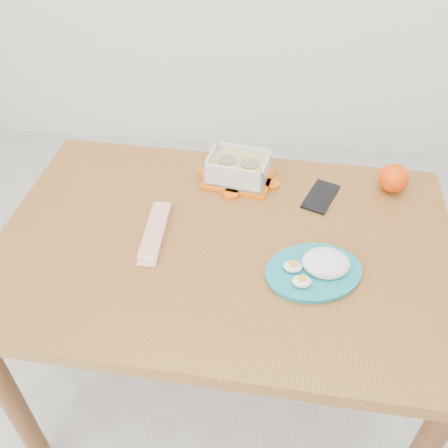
# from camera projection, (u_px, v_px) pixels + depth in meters

# --- Properties ---
(ground) EXTENTS (3.50, 3.50, 0.00)m
(ground) POSITION_uv_depth(u_px,v_px,m) (262.00, 427.00, 1.71)
(ground) COLOR #B7B7B2
(ground) RESTS_ON ground
(dining_table) EXTENTS (1.24, 0.87, 0.75)m
(dining_table) POSITION_uv_depth(u_px,v_px,m) (224.00, 266.00, 1.38)
(dining_table) COLOR #A4682E
(dining_table) RESTS_ON ground
(food_container) EXTENTS (0.22, 0.18, 0.08)m
(food_container) POSITION_uv_depth(u_px,v_px,m) (238.00, 169.00, 1.48)
(food_container) COLOR #E45606
(food_container) RESTS_ON dining_table
(orange_fruit) EXTENTS (0.09, 0.09, 0.09)m
(orange_fruit) POSITION_uv_depth(u_px,v_px,m) (394.00, 178.00, 1.44)
(orange_fruit) COLOR #FF5305
(orange_fruit) RESTS_ON dining_table
(rice_plate) EXTENTS (0.30, 0.30, 0.06)m
(rice_plate) POSITION_uv_depth(u_px,v_px,m) (318.00, 267.00, 1.21)
(rice_plate) COLOR teal
(rice_plate) RESTS_ON dining_table
(candy_bar) EXTENTS (0.05, 0.21, 0.02)m
(candy_bar) POSITION_uv_depth(u_px,v_px,m) (155.00, 231.00, 1.33)
(candy_bar) COLOR #BA1A09
(candy_bar) RESTS_ON dining_table
(smartphone) EXTENTS (0.12, 0.16, 0.01)m
(smartphone) POSITION_uv_depth(u_px,v_px,m) (321.00, 197.00, 1.44)
(smartphone) COLOR black
(smartphone) RESTS_ON dining_table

